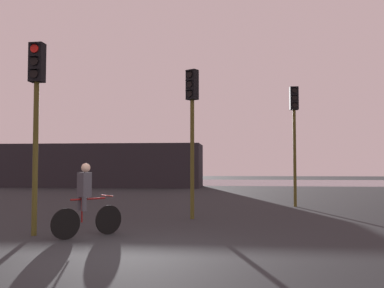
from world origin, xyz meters
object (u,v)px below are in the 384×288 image
(traffic_light_near_left, at_px, (36,101))
(cyclist, at_px, (86,200))
(traffic_light_far_right, at_px, (294,123))
(traffic_light_center, at_px, (192,115))
(distant_building, at_px, (103,166))

(traffic_light_near_left, relative_size, cyclist, 2.70)
(traffic_light_far_right, xyz_separation_m, traffic_light_center, (-3.58, -4.18, -0.13))
(distant_building, height_order, cyclist, distant_building)
(distant_building, distance_m, cyclist, 23.36)
(distant_building, height_order, traffic_light_center, traffic_light_center)
(distant_building, distance_m, traffic_light_far_right, 19.23)
(traffic_light_far_right, distance_m, traffic_light_center, 5.50)
(traffic_light_near_left, height_order, cyclist, traffic_light_near_left)
(distant_building, relative_size, cyclist, 9.22)
(distant_building, xyz_separation_m, traffic_light_far_right, (12.25, -14.74, 1.62))
(traffic_light_center, bearing_deg, traffic_light_near_left, 77.11)
(distant_building, bearing_deg, traffic_light_near_left, -76.30)
(traffic_light_near_left, distance_m, cyclist, 2.54)
(traffic_light_center, distance_m, traffic_light_near_left, 4.66)
(traffic_light_far_right, relative_size, cyclist, 2.86)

